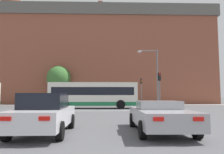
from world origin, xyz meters
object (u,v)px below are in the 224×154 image
object	(u,v)px
pedestrian_waiting	(132,99)
bus_crossing_lead	(93,95)
car_saloon_left	(45,113)
traffic_light_far_left	(68,89)
pedestrian_walking_west	(51,98)
car_roadster_right	(159,116)
pedestrian_walking_east	(122,99)
street_lamp_junction	(154,72)
traffic_light_far_right	(141,87)
traffic_light_near_right	(160,85)

from	to	relation	value
pedestrian_waiting	bus_crossing_lead	bearing A→B (deg)	-51.21
car_saloon_left	traffic_light_far_left	size ratio (longest dim) A/B	1.24
traffic_light_far_left	pedestrian_walking_west	distance (m)	3.04
car_roadster_right	bus_crossing_lead	distance (m)	17.18
car_roadster_right	traffic_light_far_left	size ratio (longest dim) A/B	1.34
pedestrian_walking_east	street_lamp_junction	bearing A→B (deg)	-54.00
car_roadster_right	pedestrian_walking_west	distance (m)	28.12
car_saloon_left	pedestrian_waiting	xyz separation A→B (m)	(6.65, 26.68, 0.22)
traffic_light_far_right	traffic_light_near_right	size ratio (longest dim) A/B	1.11
car_roadster_right	traffic_light_near_right	distance (m)	13.28
car_roadster_right	traffic_light_near_right	bearing A→B (deg)	76.25
car_saloon_left	street_lamp_junction	world-z (taller)	street_lamp_junction
pedestrian_waiting	traffic_light_far_right	bearing A→B (deg)	36.05
traffic_light_far_left	pedestrian_waiting	xyz separation A→B (m)	(10.17, 0.85, -1.47)
car_roadster_right	pedestrian_walking_west	world-z (taller)	pedestrian_walking_west
bus_crossing_lead	traffic_light_far_right	xyz separation A→B (m)	(7.10, 8.68, 1.22)
bus_crossing_lead	traffic_light_far_left	bearing A→B (deg)	27.16
pedestrian_waiting	car_roadster_right	bearing A→B (deg)	-25.11
traffic_light_far_right	traffic_light_near_right	bearing A→B (deg)	-91.14
car_roadster_right	pedestrian_waiting	bearing A→B (deg)	86.03
traffic_light_near_right	street_lamp_junction	distance (m)	3.40
traffic_light_far_left	pedestrian_waiting	distance (m)	10.31
street_lamp_junction	pedestrian_walking_west	world-z (taller)	street_lamp_junction
street_lamp_junction	pedestrian_walking_east	xyz separation A→B (m)	(-2.88, 10.09, -3.28)
car_saloon_left	pedestrian_walking_west	size ratio (longest dim) A/B	2.53
pedestrian_waiting	pedestrian_walking_east	bearing A→B (deg)	-91.22
car_roadster_right	street_lamp_junction	bearing A→B (deg)	78.58
street_lamp_junction	traffic_light_far_right	bearing A→B (deg)	89.00
bus_crossing_lead	pedestrian_walking_east	distance (m)	9.93
street_lamp_junction	pedestrian_walking_west	xyz separation A→B (m)	(-14.08, 10.27, -3.15)
car_roadster_right	traffic_light_near_right	xyz separation A→B (m)	(3.23, 12.73, 1.91)
car_roadster_right	pedestrian_waiting	size ratio (longest dim) A/B	2.84
bus_crossing_lead	traffic_light_near_right	size ratio (longest dim) A/B	2.67
bus_crossing_lead	street_lamp_junction	world-z (taller)	street_lamp_junction
car_saloon_left	traffic_light_far_left	xyz separation A→B (m)	(-3.53, 25.82, 1.69)
car_roadster_right	traffic_light_far_right	distance (m)	25.77
pedestrian_walking_west	bus_crossing_lead	bearing A→B (deg)	90.64
bus_crossing_lead	street_lamp_junction	size ratio (longest dim) A/B	1.49
traffic_light_near_right	street_lamp_junction	world-z (taller)	street_lamp_junction
pedestrian_waiting	traffic_light_far_left	bearing A→B (deg)	-105.85
pedestrian_waiting	pedestrian_walking_east	world-z (taller)	pedestrian_waiting
car_roadster_right	traffic_light_far_right	size ratio (longest dim) A/B	1.16
car_saloon_left	car_roadster_right	distance (m)	4.60
traffic_light_far_right	street_lamp_junction	xyz separation A→B (m)	(-0.17, -9.73, 1.39)
traffic_light_far_right	pedestrian_walking_east	xyz separation A→B (m)	(-3.05, 0.36, -1.89)
traffic_light_far_right	pedestrian_waiting	world-z (taller)	traffic_light_far_right
traffic_light_far_left	street_lamp_junction	distance (m)	15.16
car_saloon_left	traffic_light_near_right	size ratio (longest dim) A/B	1.19
traffic_light_far_right	pedestrian_walking_west	distance (m)	14.37
car_saloon_left	pedestrian_waiting	distance (m)	27.49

